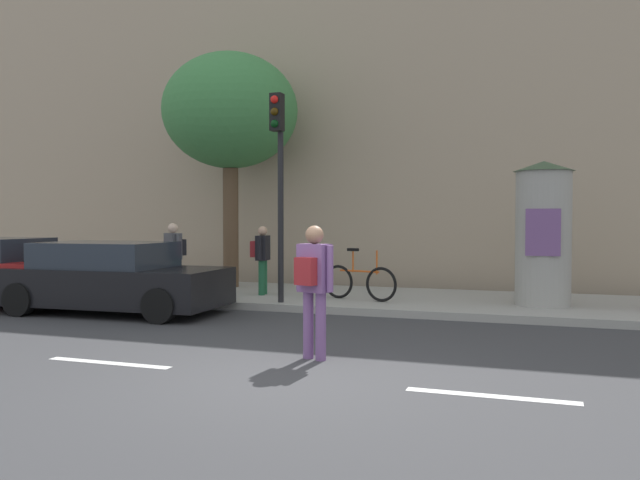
% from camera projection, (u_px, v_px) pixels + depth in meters
% --- Properties ---
extents(ground_plane, '(80.00, 80.00, 0.00)m').
position_uv_depth(ground_plane, '(280.00, 378.00, 7.66)').
color(ground_plane, '#38383A').
extents(sidewalk_curb, '(36.00, 4.00, 0.15)m').
position_uv_depth(sidewalk_curb, '(405.00, 301.00, 14.26)').
color(sidewalk_curb, '#9E9B93').
rests_on(sidewalk_curb, ground_plane).
extents(lane_markings, '(25.80, 0.16, 0.01)m').
position_uv_depth(lane_markings, '(280.00, 378.00, 7.66)').
color(lane_markings, silver).
rests_on(lane_markings, ground_plane).
extents(building_backdrop, '(36.00, 5.00, 9.61)m').
position_uv_depth(building_backdrop, '(441.00, 117.00, 18.83)').
color(building_backdrop, tan).
rests_on(building_backdrop, ground_plane).
extents(traffic_light, '(0.24, 0.45, 4.23)m').
position_uv_depth(traffic_light, '(278.00, 163.00, 13.24)').
color(traffic_light, black).
rests_on(traffic_light, sidewalk_curb).
extents(poster_column, '(1.17, 1.17, 2.85)m').
position_uv_depth(poster_column, '(543.00, 232.00, 12.91)').
color(poster_column, '#9E9B93').
rests_on(poster_column, sidewalk_curb).
extents(street_tree, '(3.37, 3.37, 5.85)m').
position_uv_depth(street_tree, '(230.00, 112.00, 16.35)').
color(street_tree, brown).
rests_on(street_tree, sidewalk_curb).
extents(pedestrian_in_light_jacket, '(0.57, 0.47, 1.78)m').
position_uv_depth(pedestrian_in_light_jacket, '(313.00, 280.00, 8.63)').
color(pedestrian_in_light_jacket, '#724C84').
rests_on(pedestrian_in_light_jacket, ground_plane).
extents(pedestrian_near_pole, '(0.53, 0.51, 1.62)m').
position_uv_depth(pedestrian_near_pole, '(174.00, 253.00, 14.55)').
color(pedestrian_near_pole, silver).
rests_on(pedestrian_near_pole, sidewalk_curb).
extents(pedestrian_tallest, '(0.43, 0.61, 1.55)m').
position_uv_depth(pedestrian_tallest, '(262.00, 254.00, 14.75)').
color(pedestrian_tallest, '#1E5938').
rests_on(pedestrian_tallest, sidewalk_curb).
extents(bicycle_leaning, '(1.72, 0.52, 1.09)m').
position_uv_depth(bicycle_leaning, '(359.00, 282.00, 13.78)').
color(bicycle_leaning, black).
rests_on(bicycle_leaning, sidewalk_curb).
extents(parked_car_blue, '(4.41, 2.15, 1.40)m').
position_uv_depth(parked_car_blue, '(113.00, 279.00, 12.92)').
color(parked_car_blue, black).
rests_on(parked_car_blue, ground_plane).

